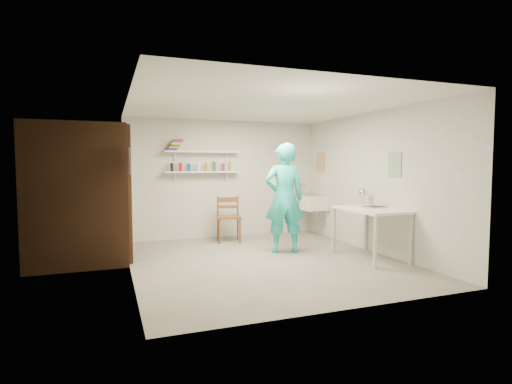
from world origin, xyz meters
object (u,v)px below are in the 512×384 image
object	(u,v)px
man	(284,198)
belfast_sink	(312,203)
wooden_chair	(229,217)
wall_clock	(277,179)
work_table	(370,233)
desk_lamp	(363,192)

from	to	relation	value
man	belfast_sink	bearing A→B (deg)	-123.45
belfast_sink	wooden_chair	bearing A→B (deg)	-178.63
wall_clock	wooden_chair	distance (m)	1.37
man	wooden_chair	xyz separation A→B (m)	(-0.63, 1.20, -0.45)
belfast_sink	man	distance (m)	1.76
belfast_sink	wooden_chair	xyz separation A→B (m)	(-1.84, -0.04, -0.22)
belfast_sink	man	bearing A→B (deg)	-134.28
man	wooden_chair	world-z (taller)	man
belfast_sink	work_table	size ratio (longest dim) A/B	0.50
work_table	desk_lamp	world-z (taller)	desk_lamp
wooden_chair	work_table	xyz separation A→B (m)	(1.73, -2.08, -0.08)
belfast_sink	man	world-z (taller)	man
belfast_sink	work_table	world-z (taller)	belfast_sink
man	desk_lamp	xyz separation A→B (m)	(1.30, -0.40, 0.09)
man	desk_lamp	distance (m)	1.37
desk_lamp	man	bearing A→B (deg)	163.02
wooden_chair	belfast_sink	bearing A→B (deg)	12.23
wall_clock	wooden_chair	xyz separation A→B (m)	(-0.59, 0.99, -0.76)
man	work_table	bearing A→B (deg)	152.36
belfast_sink	desk_lamp	size ratio (longest dim) A/B	3.99
belfast_sink	wall_clock	world-z (taller)	wall_clock
man	desk_lamp	size ratio (longest dim) A/B	12.38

